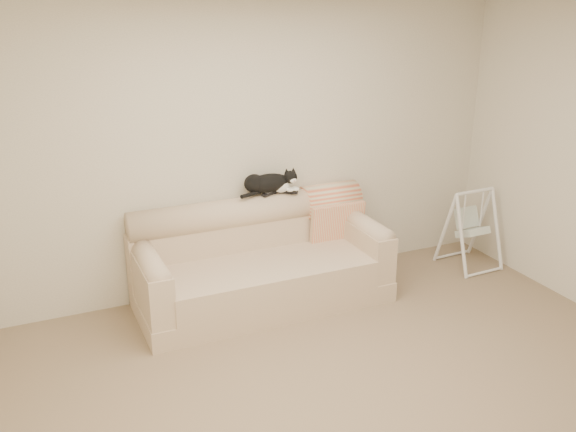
% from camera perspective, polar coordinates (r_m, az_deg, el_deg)
% --- Properties ---
extents(ground_plane, '(5.00, 5.00, 0.00)m').
position_cam_1_polar(ground_plane, '(4.62, 5.87, -15.66)').
color(ground_plane, '#79634B').
rests_on(ground_plane, ground).
extents(room_shell, '(5.04, 4.04, 2.60)m').
position_cam_1_polar(room_shell, '(3.94, 6.65, 2.75)').
color(room_shell, beige).
rests_on(room_shell, ground).
extents(sofa, '(2.20, 0.93, 0.90)m').
position_cam_1_polar(sofa, '(5.70, -2.53, -4.26)').
color(sofa, tan).
rests_on(sofa, ground).
extents(remote_a, '(0.18, 0.12, 0.03)m').
position_cam_1_polar(remote_a, '(5.78, -1.60, 2.05)').
color(remote_a, black).
rests_on(remote_a, sofa).
extents(remote_b, '(0.17, 0.13, 0.02)m').
position_cam_1_polar(remote_b, '(5.82, 0.06, 2.16)').
color(remote_b, black).
rests_on(remote_b, sofa).
extents(tuxedo_cat, '(0.57, 0.22, 0.22)m').
position_cam_1_polar(tuxedo_cat, '(5.75, -1.70, 2.95)').
color(tuxedo_cat, black).
rests_on(tuxedo_cat, sofa).
extents(throw_blanket, '(0.54, 0.38, 0.58)m').
position_cam_1_polar(throw_blanket, '(6.07, 3.82, 1.06)').
color(throw_blanket, '#E36C47').
rests_on(throw_blanket, sofa).
extents(baby_swing, '(0.51, 0.54, 0.80)m').
position_cam_1_polar(baby_swing, '(6.63, 15.93, -1.02)').
color(baby_swing, white).
rests_on(baby_swing, ground).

